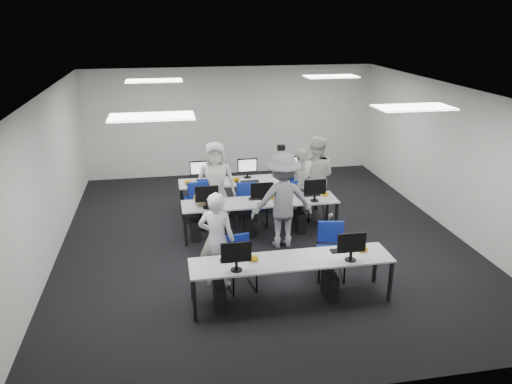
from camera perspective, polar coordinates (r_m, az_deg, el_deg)
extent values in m
plane|color=black|center=(10.32, 0.68, -5.24)|extent=(9.00, 9.00, 0.00)
plane|color=white|center=(9.44, 0.76, 11.47)|extent=(9.00, 9.00, 0.00)
cube|color=silver|center=(14.08, -2.86, 8.06)|extent=(8.00, 0.02, 3.00)
cube|color=silver|center=(5.77, 9.53, -10.37)|extent=(8.00, 0.02, 3.00)
cube|color=silver|center=(9.85, -22.77, 1.28)|extent=(0.02, 9.00, 3.00)
cube|color=silver|center=(11.23, 21.22, 3.65)|extent=(0.02, 9.00, 3.00)
cube|color=white|center=(7.30, -11.84, 8.44)|extent=(1.20, 0.60, 0.02)
cube|color=white|center=(8.23, 17.56, 9.21)|extent=(1.20, 0.60, 0.02)
cube|color=white|center=(11.25, -11.59, 12.37)|extent=(1.20, 0.60, 0.02)
cube|color=white|center=(11.88, 8.57, 12.93)|extent=(1.20, 0.60, 0.02)
cube|color=#ABADB0|center=(7.90, 4.09, -7.81)|extent=(3.20, 0.70, 0.03)
cube|color=black|center=(7.62, -7.03, -12.22)|extent=(0.05, 0.05, 0.70)
cube|color=black|center=(8.13, -7.32, -10.00)|extent=(0.05, 0.05, 0.70)
cube|color=black|center=(8.33, 15.10, -9.83)|extent=(0.05, 0.05, 0.70)
cube|color=black|center=(8.80, 13.46, -7.98)|extent=(0.05, 0.05, 0.70)
cube|color=#ABADB0|center=(10.22, 0.48, -1.14)|extent=(3.20, 0.70, 0.03)
cube|color=black|center=(9.92, -8.04, -4.30)|extent=(0.05, 0.05, 0.70)
cube|color=black|center=(10.47, -8.21, -2.97)|extent=(0.05, 0.05, 0.70)
cube|color=black|center=(10.47, 9.16, -3.02)|extent=(0.05, 0.05, 0.70)
cube|color=black|center=(11.00, 8.14, -1.83)|extent=(0.05, 0.05, 0.70)
cube|color=#ABADB0|center=(11.51, -0.84, 1.32)|extent=(3.20, 0.70, 0.03)
cube|color=black|center=(11.21, -8.40, -1.40)|extent=(0.05, 0.05, 0.70)
cube|color=black|center=(11.78, -8.53, -0.36)|extent=(0.05, 0.05, 0.70)
cube|color=black|center=(11.70, 6.92, -0.41)|extent=(0.05, 0.05, 0.70)
cube|color=black|center=(12.24, 6.10, 0.55)|extent=(0.05, 0.05, 0.70)
cube|color=#0D35B0|center=(7.44, -2.28, -6.90)|extent=(0.46, 0.04, 0.32)
cube|color=black|center=(7.86, -2.59, -7.74)|extent=(0.42, 0.14, 0.02)
ellipsoid|color=black|center=(7.89, -0.42, -7.51)|extent=(0.07, 0.10, 0.04)
cube|color=black|center=(7.97, -4.21, -11.72)|extent=(0.18, 0.40, 0.42)
cube|color=white|center=(7.87, 10.87, -5.71)|extent=(0.46, 0.04, 0.32)
cube|color=black|center=(8.26, 9.95, -6.58)|extent=(0.42, 0.14, 0.02)
ellipsoid|color=black|center=(8.36, 11.89, -6.32)|extent=(0.07, 0.10, 0.04)
cube|color=black|center=(8.32, 8.42, -10.45)|extent=(0.18, 0.40, 0.42)
cube|color=white|center=(9.80, -5.64, -0.21)|extent=(0.46, 0.04, 0.32)
cube|color=black|center=(10.20, -5.75, -1.13)|extent=(0.42, 0.14, 0.02)
ellipsoid|color=black|center=(10.22, -4.07, -0.98)|extent=(0.07, 0.10, 0.04)
cube|color=black|center=(10.26, -6.97, -4.26)|extent=(0.18, 0.40, 0.42)
cube|color=white|center=(9.94, 0.68, 0.19)|extent=(0.46, 0.04, 0.32)
cube|color=black|center=(10.33, 0.34, -0.73)|extent=(0.42, 0.14, 0.02)
ellipsoid|color=black|center=(10.39, 1.96, -0.59)|extent=(0.07, 0.10, 0.04)
cube|color=black|center=(10.37, -0.88, -3.84)|extent=(0.18, 0.40, 0.42)
cube|color=white|center=(10.20, 6.76, 0.56)|extent=(0.46, 0.04, 0.32)
cube|color=black|center=(10.58, 6.20, -0.35)|extent=(0.42, 0.14, 0.02)
ellipsoid|color=black|center=(10.67, 7.74, -0.21)|extent=(0.07, 0.10, 0.04)
cube|color=black|center=(10.59, 5.00, -3.39)|extent=(0.18, 0.40, 0.42)
cube|color=white|center=(11.46, -6.43, 2.77)|extent=(0.46, 0.04, 0.32)
cube|color=black|center=(11.25, -6.25, 0.89)|extent=(0.42, 0.14, 0.02)
ellipsoid|color=black|center=(11.23, -7.78, 0.83)|extent=(0.07, 0.10, 0.04)
cube|color=black|center=(11.58, -4.97, -1.30)|extent=(0.18, 0.40, 0.42)
cube|color=white|center=(11.59, -0.99, 3.07)|extent=(0.46, 0.04, 0.32)
cube|color=black|center=(11.37, -0.72, 1.22)|extent=(0.42, 0.14, 0.02)
ellipsoid|color=black|center=(11.33, -2.22, 1.17)|extent=(0.07, 0.10, 0.04)
cube|color=black|center=(11.72, 0.38, -0.95)|extent=(0.18, 0.40, 0.42)
cube|color=white|center=(11.81, 4.29, 3.35)|extent=(0.46, 0.04, 0.32)
cube|color=black|center=(11.60, 4.64, 1.53)|extent=(0.42, 0.14, 0.02)
ellipsoid|color=black|center=(11.53, 3.20, 1.49)|extent=(0.07, 0.10, 0.04)
cube|color=black|center=(11.97, 5.56, -0.61)|extent=(0.18, 0.40, 0.42)
cube|color=navy|center=(8.34, -1.74, -8.17)|extent=(0.50, 0.48, 0.06)
cube|color=navy|center=(8.40, -2.18, -6.00)|extent=(0.42, 0.12, 0.36)
cube|color=navy|center=(8.75, 8.59, -6.74)|extent=(0.56, 0.54, 0.06)
cube|color=navy|center=(8.82, 8.53, -4.49)|extent=(0.45, 0.15, 0.39)
cube|color=navy|center=(10.78, -5.33, -1.31)|extent=(0.49, 0.47, 0.07)
cube|color=navy|center=(10.88, -5.45, 0.49)|extent=(0.46, 0.07, 0.39)
cube|color=navy|center=(10.76, 0.05, -1.62)|extent=(0.42, 0.40, 0.06)
cube|color=navy|center=(10.85, -0.13, -0.05)|extent=(0.40, 0.05, 0.34)
cube|color=navy|center=(11.12, 4.97, -0.74)|extent=(0.54, 0.53, 0.06)
cube|color=navy|center=(11.22, 4.97, 0.92)|extent=(0.44, 0.15, 0.37)
cube|color=navy|center=(11.04, -6.88, -0.86)|extent=(0.56, 0.54, 0.06)
cube|color=navy|center=(10.75, -6.64, 0.16)|extent=(0.45, 0.14, 0.39)
cube|color=navy|center=(11.06, -1.18, -0.81)|extent=(0.48, 0.46, 0.06)
cube|color=navy|center=(10.77, -1.07, 0.14)|extent=(0.43, 0.08, 0.37)
cube|color=navy|center=(11.26, 4.41, -0.52)|extent=(0.52, 0.50, 0.06)
cube|color=navy|center=(10.99, 4.89, 0.43)|extent=(0.43, 0.13, 0.37)
ellipsoid|color=olive|center=(9.97, -6.04, -0.70)|extent=(0.41, 0.27, 0.32)
imported|color=white|center=(8.30, -4.51, -5.48)|extent=(0.70, 0.57, 1.67)
imported|color=white|center=(11.13, 6.76, 1.68)|extent=(1.11, 1.01, 1.86)
imported|color=white|center=(10.93, -4.65, 1.18)|extent=(0.89, 0.60, 1.78)
imported|color=white|center=(11.06, 5.11, 0.96)|extent=(1.02, 0.69, 1.62)
imported|color=slate|center=(9.65, 3.04, -0.99)|extent=(1.23, 0.72, 1.89)
cube|color=black|center=(9.51, 2.88, 5.09)|extent=(0.14, 0.18, 0.10)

